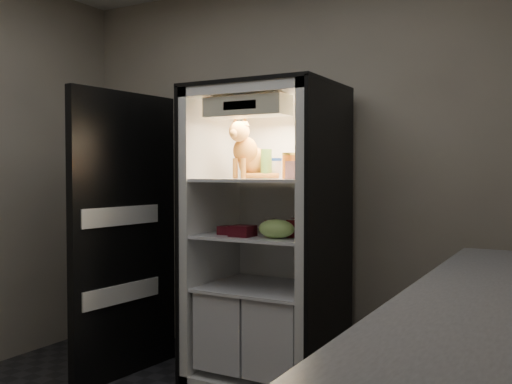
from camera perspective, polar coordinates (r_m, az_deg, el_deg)
room_shell at (r=2.51m, az=-13.79°, el=8.55°), size 3.60×3.60×3.60m
refrigerator at (r=3.68m, az=1.26°, el=-6.43°), size 0.90×0.72×1.88m
fridge_door at (r=3.82m, az=-12.99°, el=-4.31°), size 0.14×0.87×1.85m
tabby_cat at (r=3.70m, az=-0.63°, el=3.66°), size 0.33×0.38×0.40m
parmesan_shaker at (r=3.63m, az=1.02°, el=2.84°), size 0.07×0.07×0.19m
mayo_tub at (r=3.67m, az=1.87°, el=2.39°), size 0.09×0.09×0.13m
salsa_jar at (r=3.52m, az=3.36°, el=2.64°), size 0.09×0.09×0.16m
pepper_jar at (r=3.58m, az=4.83°, el=2.84°), size 0.11×0.11×0.19m
cream_carton at (r=3.34m, az=3.64°, el=2.21°), size 0.06×0.06×0.11m
soda_can_a at (r=3.65m, az=3.92°, el=-3.29°), size 0.06×0.06×0.11m
soda_can_b at (r=3.47m, az=4.05°, el=-3.47°), size 0.07×0.07×0.12m
soda_can_c at (r=3.42m, az=3.51°, el=-3.64°), size 0.06×0.06×0.11m
condiment_jar at (r=3.65m, az=1.40°, el=-3.38°), size 0.07×0.07×0.10m
grape_bag at (r=3.37m, az=2.05°, el=-3.69°), size 0.22×0.16×0.11m
berry_box_left at (r=3.58m, az=-2.78°, el=-3.84°), size 0.11×0.11×0.05m
berry_box_right at (r=3.47m, az=-1.36°, el=-3.92°), size 0.13×0.13×0.07m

